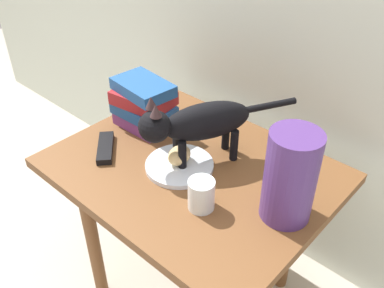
# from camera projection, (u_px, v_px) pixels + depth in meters

# --- Properties ---
(ground_plane) EXTENTS (6.00, 6.00, 0.00)m
(ground_plane) POSITION_uv_depth(u_px,v_px,m) (192.00, 286.00, 1.58)
(ground_plane) COLOR #B2A899
(side_table) EXTENTS (0.79, 0.62, 0.57)m
(side_table) POSITION_uv_depth(u_px,v_px,m) (192.00, 186.00, 1.29)
(side_table) COLOR brown
(side_table) RESTS_ON ground
(plate) EXTENTS (0.20, 0.20, 0.01)m
(plate) POSITION_uv_depth(u_px,v_px,m) (179.00, 165.00, 1.24)
(plate) COLOR silver
(plate) RESTS_ON side_table
(bread_roll) EXTENTS (0.08, 0.09, 0.05)m
(bread_roll) POSITION_uv_depth(u_px,v_px,m) (179.00, 155.00, 1.22)
(bread_roll) COLOR #E0BC7A
(bread_roll) RESTS_ON plate
(cat) EXTENTS (0.26, 0.43, 0.23)m
(cat) POSITION_uv_depth(u_px,v_px,m) (197.00, 123.00, 1.19)
(cat) COLOR black
(cat) RESTS_ON side_table
(book_stack) EXTENTS (0.21, 0.15, 0.16)m
(book_stack) POSITION_uv_depth(u_px,v_px,m) (144.00, 104.00, 1.37)
(book_stack) COLOR #72337A
(book_stack) RESTS_ON side_table
(green_vase) EXTENTS (0.13, 0.13, 0.25)m
(green_vase) POSITION_uv_depth(u_px,v_px,m) (290.00, 177.00, 1.02)
(green_vase) COLOR #4C2D72
(green_vase) RESTS_ON side_table
(candle_jar) EXTENTS (0.07, 0.07, 0.08)m
(candle_jar) POSITION_uv_depth(u_px,v_px,m) (201.00, 196.00, 1.09)
(candle_jar) COLOR silver
(candle_jar) RESTS_ON side_table
(tv_remote) EXTENTS (0.14, 0.13, 0.02)m
(tv_remote) POSITION_uv_depth(u_px,v_px,m) (105.00, 148.00, 1.30)
(tv_remote) COLOR black
(tv_remote) RESTS_ON side_table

